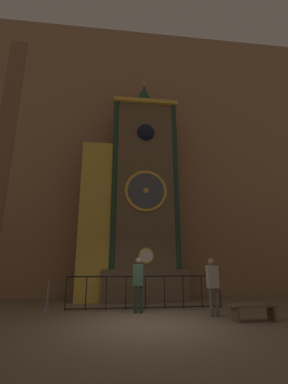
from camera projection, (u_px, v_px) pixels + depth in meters
ground_plane at (147, 325)px, 6.72m from camera, size 28.00×28.00×0.00m
cathedral_back_wall at (132, 147)px, 13.89m from camera, size 24.00×0.32×15.21m
clock_tower at (134, 198)px, 11.94m from camera, size 4.67×1.85×10.80m
railing_fence at (145, 290)px, 9.04m from camera, size 5.50×0.05×1.12m
visitor_near at (139, 279)px, 8.51m from camera, size 0.39×0.32×1.73m
visitor_far at (213, 281)px, 7.94m from camera, size 0.35×0.23×1.71m
stanchion_post at (47, 301)px, 8.80m from camera, size 0.28×0.28×0.94m
visitor_bench at (253, 309)px, 7.19m from camera, size 1.34×0.40×0.44m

